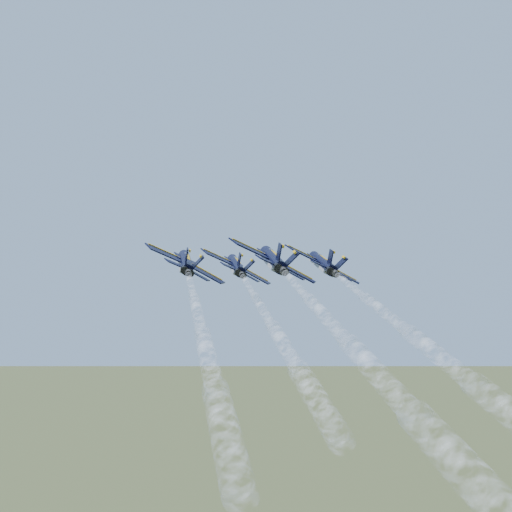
% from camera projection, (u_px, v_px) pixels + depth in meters
% --- Properties ---
extents(jet_lead, '(10.24, 15.40, 5.73)m').
position_uv_depth(jet_lead, '(236.00, 266.00, 120.30)').
color(jet_lead, black).
extents(jet_left, '(10.24, 15.40, 5.73)m').
position_uv_depth(jet_left, '(185.00, 263.00, 106.50)').
color(jet_left, black).
extents(jet_right, '(10.24, 15.40, 5.73)m').
position_uv_depth(jet_right, '(322.00, 263.00, 110.31)').
color(jet_right, black).
extents(jet_slot, '(10.24, 15.40, 5.73)m').
position_uv_depth(jet_slot, '(272.00, 260.00, 95.82)').
color(jet_slot, black).
extents(smoke_trail_lead, '(28.07, 58.17, 2.61)m').
position_uv_depth(smoke_trail_lead, '(313.00, 250.00, 73.15)').
color(smoke_trail_lead, white).
extents(smoke_trail_left, '(28.07, 58.17, 2.61)m').
position_uv_depth(smoke_trail_left, '(241.00, 241.00, 59.35)').
color(smoke_trail_left, white).
extents(smoke_trail_right, '(28.07, 58.17, 2.61)m').
position_uv_depth(smoke_trail_right, '(476.00, 244.00, 63.17)').
color(smoke_trail_right, white).
extents(smoke_trail_slot, '(28.07, 58.17, 2.61)m').
position_uv_depth(smoke_trail_slot, '(424.00, 231.00, 48.68)').
color(smoke_trail_slot, white).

